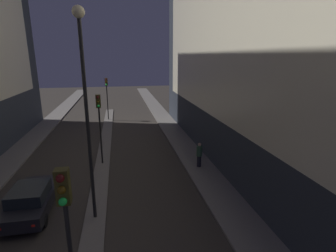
{
  "coord_description": "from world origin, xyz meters",
  "views": [
    {
      "loc": [
        1.43,
        -2.4,
        7.69
      ],
      "look_at": [
        6.34,
        23.76,
        0.5
      ],
      "focal_mm": 28.0,
      "sensor_mm": 36.0,
      "label": 1
    }
  ],
  "objects_px": {
    "traffic_light_far": "(107,90)",
    "car_left_lane": "(32,199)",
    "traffic_light_mid": "(99,114)",
    "street_lamp": "(85,88)",
    "pedestrian_on_right_sidewalk": "(199,154)",
    "traffic_light_near": "(67,220)"
  },
  "relations": [
    {
      "from": "street_lamp",
      "to": "car_left_lane",
      "type": "relative_size",
      "value": 2.13
    },
    {
      "from": "traffic_light_near",
      "to": "street_lamp",
      "type": "bearing_deg",
      "value": 90.0
    },
    {
      "from": "traffic_light_far",
      "to": "car_left_lane",
      "type": "relative_size",
      "value": 1.12
    },
    {
      "from": "traffic_light_mid",
      "to": "car_left_lane",
      "type": "bearing_deg",
      "value": -119.14
    },
    {
      "from": "traffic_light_near",
      "to": "car_left_lane",
      "type": "xyz_separation_m",
      "value": [
        -3.11,
        6.7,
        -2.99
      ]
    },
    {
      "from": "traffic_light_far",
      "to": "pedestrian_on_right_sidewalk",
      "type": "xyz_separation_m",
      "value": [
        6.71,
        -15.71,
        -2.71
      ]
    },
    {
      "from": "traffic_light_near",
      "to": "traffic_light_mid",
      "type": "distance_m",
      "value": 12.28
    },
    {
      "from": "car_left_lane",
      "to": "pedestrian_on_right_sidewalk",
      "type": "height_order",
      "value": "pedestrian_on_right_sidewalk"
    },
    {
      "from": "car_left_lane",
      "to": "traffic_light_mid",
      "type": "bearing_deg",
      "value": 60.86
    },
    {
      "from": "traffic_light_near",
      "to": "street_lamp",
      "type": "distance_m",
      "value": 6.19
    },
    {
      "from": "traffic_light_far",
      "to": "car_left_lane",
      "type": "distance_m",
      "value": 19.84
    },
    {
      "from": "street_lamp",
      "to": "car_left_lane",
      "type": "height_order",
      "value": "street_lamp"
    },
    {
      "from": "traffic_light_mid",
      "to": "car_left_lane",
      "type": "height_order",
      "value": "traffic_light_mid"
    },
    {
      "from": "traffic_light_far",
      "to": "street_lamp",
      "type": "height_order",
      "value": "street_lamp"
    },
    {
      "from": "traffic_light_far",
      "to": "traffic_light_near",
      "type": "bearing_deg",
      "value": -90.0
    },
    {
      "from": "traffic_light_mid",
      "to": "pedestrian_on_right_sidewalk",
      "type": "relative_size",
      "value": 2.88
    },
    {
      "from": "traffic_light_mid",
      "to": "traffic_light_far",
      "type": "relative_size",
      "value": 1.0
    },
    {
      "from": "traffic_light_near",
      "to": "traffic_light_far",
      "type": "bearing_deg",
      "value": 90.0
    },
    {
      "from": "traffic_light_near",
      "to": "car_left_lane",
      "type": "relative_size",
      "value": 1.12
    },
    {
      "from": "street_lamp",
      "to": "car_left_lane",
      "type": "distance_m",
      "value": 6.48
    },
    {
      "from": "traffic_light_mid",
      "to": "street_lamp",
      "type": "height_order",
      "value": "street_lamp"
    },
    {
      "from": "traffic_light_mid",
      "to": "pedestrian_on_right_sidewalk",
      "type": "bearing_deg",
      "value": -15.91
    }
  ]
}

